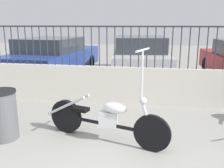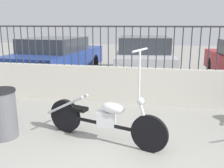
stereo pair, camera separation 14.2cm
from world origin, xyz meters
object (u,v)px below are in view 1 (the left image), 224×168
Objects in this scene: motorcycle_black at (101,117)px; car_silver at (140,57)px; trash_bin at (2,115)px; car_blue at (54,57)px.

motorcycle_black reaches higher than car_silver.
car_silver is at bearing 103.31° from motorcycle_black.
car_blue is at bearing 103.25° from trash_bin.
trash_bin is at bearing 154.23° from car_silver.
trash_bin is 5.72m from car_silver.
trash_bin is 5.02m from car_blue.
trash_bin is at bearing -155.07° from motorcycle_black.
trash_bin is (-1.58, -0.24, 0.03)m from motorcycle_black.
car_blue is 3.06m from car_silver.
motorcycle_black is at bearing -145.81° from car_blue.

